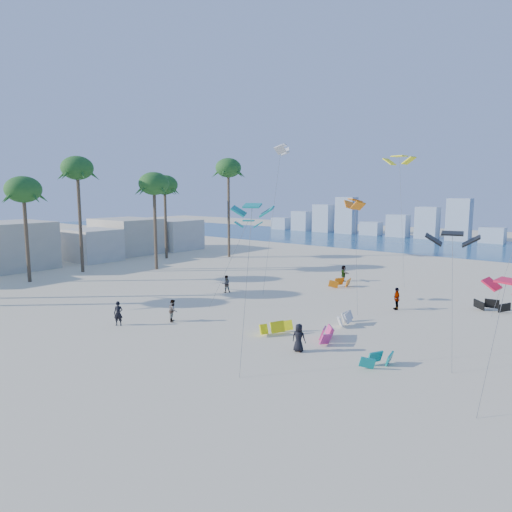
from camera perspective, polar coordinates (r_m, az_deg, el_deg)
The scene contains 10 objects.
ground at distance 32.04m, azimuth -23.19°, elevation -10.73°, with size 220.00×220.00×0.00m, color beige.
ocean at distance 90.55m, azimuth 21.30°, elevation 1.30°, with size 220.00×220.00×0.00m, color navy.
kitesurfer_near at distance 35.90m, azimuth -16.78°, elevation -6.87°, with size 0.67×0.44×1.82m, color black.
kitesurfer_mid at distance 36.03m, azimuth -10.29°, elevation -6.69°, with size 0.83×0.65×1.70m, color gray.
kitesurfers_far at distance 38.00m, azimuth 14.28°, elevation -5.95°, with size 29.16×22.90×1.90m.
grounded_kites at distance 36.90m, azimuth 13.38°, elevation -7.12°, with size 17.26×20.79×0.89m.
flying_kites at distance 40.18m, azimuth 18.28°, elevation 10.20°, with size 32.46×31.47×18.51m.
palm_row at distance 57.44m, azimuth -19.81°, elevation 8.84°, with size 10.16×44.80×14.71m.
beachfront_buildings at distance 70.35m, azimuth -21.26°, elevation 1.66°, with size 11.50×43.00×6.00m.
distant_skyline at distance 100.14m, azimuth 22.50°, elevation 3.63°, with size 85.00×3.00×8.40m.
Camera 1 is at (27.11, -13.81, 10.05)m, focal length 32.11 mm.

